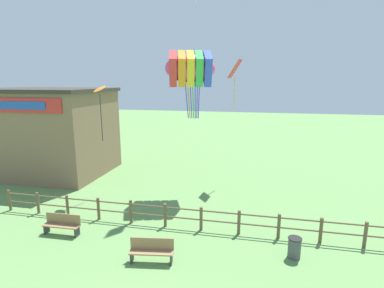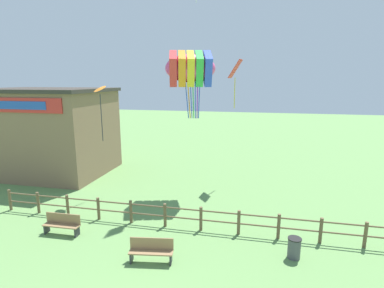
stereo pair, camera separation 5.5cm
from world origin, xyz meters
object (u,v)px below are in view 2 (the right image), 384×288
at_px(park_bench_near_fence, 151,250).
at_px(park_bench_by_building, 62,224).
at_px(kite_rainbow_parafoil, 190,68).
at_px(kite_red_diamond, 235,73).
at_px(kite_orange_delta, 100,94).
at_px(seaside_building, 48,131).
at_px(trash_bin, 294,248).

bearing_deg(park_bench_near_fence, park_bench_by_building, 165.98).
bearing_deg(kite_rainbow_parafoil, kite_red_diamond, 44.02).
bearing_deg(park_bench_by_building, kite_red_diamond, 52.99).
bearing_deg(park_bench_near_fence, kite_red_diamond, 77.89).
height_order(kite_rainbow_parafoil, kite_red_diamond, kite_rainbow_parafoil).
distance_m(park_bench_near_fence, kite_orange_delta, 9.53).
xyz_separation_m(seaside_building, park_bench_by_building, (6.61, -8.05, -2.61)).
relative_size(park_bench_by_building, kite_orange_delta, 0.52).
xyz_separation_m(trash_bin, kite_red_diamond, (-3.10, 8.71, 6.78)).
bearing_deg(kite_rainbow_parafoil, seaside_building, 172.70).
distance_m(trash_bin, kite_orange_delta, 12.56).
xyz_separation_m(park_bench_by_building, kite_red_diamond, (6.76, 8.97, 6.71)).
height_order(seaside_building, kite_red_diamond, kite_red_diamond).
xyz_separation_m(kite_rainbow_parafoil, kite_red_diamond, (2.41, 2.33, -0.19)).
xyz_separation_m(park_bench_by_building, kite_orange_delta, (-0.45, 4.81, 5.48)).
xyz_separation_m(park_bench_by_building, trash_bin, (9.87, 0.27, -0.07)).
height_order(seaside_building, kite_orange_delta, kite_orange_delta).
bearing_deg(kite_rainbow_parafoil, trash_bin, -49.19).
relative_size(seaside_building, trash_bin, 10.60).
bearing_deg(trash_bin, park_bench_by_building, -178.46).
relative_size(park_bench_near_fence, kite_orange_delta, 0.53).
xyz_separation_m(park_bench_near_fence, kite_red_diamond, (2.17, 10.12, 6.71)).
bearing_deg(kite_orange_delta, kite_rainbow_parafoil, 20.94).
relative_size(park_bench_near_fence, kite_red_diamond, 0.55).
height_order(seaside_building, trash_bin, seaside_building).
distance_m(seaside_building, trash_bin, 18.42).
distance_m(park_bench_by_building, kite_rainbow_parafoil, 10.52).
distance_m(park_bench_near_fence, kite_red_diamond, 12.33).
bearing_deg(park_bench_by_building, park_bench_near_fence, -14.02).
bearing_deg(kite_red_diamond, trash_bin, -70.38).
xyz_separation_m(park_bench_near_fence, park_bench_by_building, (-4.59, 1.15, 0.00)).
distance_m(park_bench_by_building, trash_bin, 9.87).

